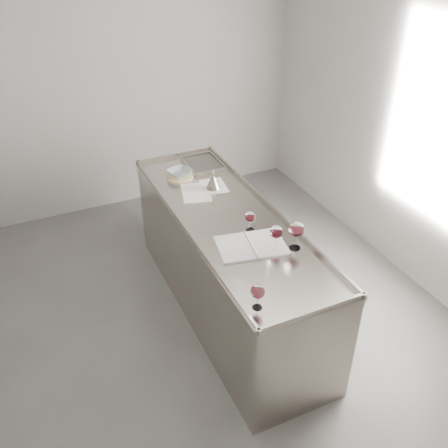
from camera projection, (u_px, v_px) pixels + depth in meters
name	position (u px, v px, depth m)	size (l,w,h in m)	color
room_shell	(178.00, 196.00, 3.20)	(4.54, 5.04, 2.84)	#4D4A48
counter	(228.00, 265.00, 4.10)	(0.77, 2.42, 0.97)	#9D968D
wine_glass_left	(258.00, 292.00, 2.92)	(0.09, 0.09, 0.17)	white
wine_glass_middle	(276.00, 232.00, 3.44)	(0.09, 0.09, 0.18)	white
wine_glass_right	(296.00, 230.00, 3.42)	(0.11, 0.11, 0.22)	white
wine_glass_small	(250.00, 217.00, 3.64)	(0.08, 0.08, 0.16)	white
notebook	(251.00, 245.00, 3.52)	(0.53, 0.42, 0.02)	silver
loose_paper_top	(196.00, 193.00, 4.17)	(0.23, 0.33, 0.00)	white
loose_paper_under	(214.00, 186.00, 4.26)	(0.20, 0.28, 0.00)	white
trivet	(180.00, 176.00, 4.40)	(0.23, 0.23, 0.02)	beige
ceramic_bowl	(180.00, 173.00, 4.38)	(0.20, 0.20, 0.05)	gray
wine_funnel	(213.00, 183.00, 4.20)	(0.13, 0.13, 0.19)	gray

